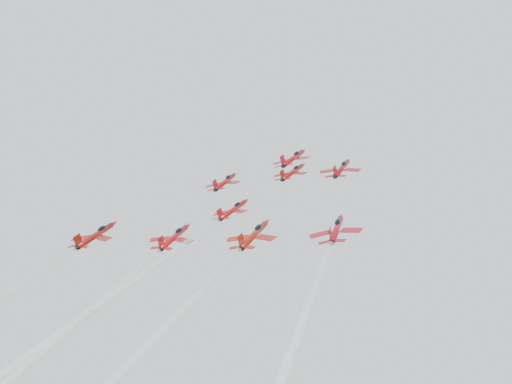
% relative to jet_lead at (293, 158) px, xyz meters
% --- Properties ---
extents(jet_lead, '(10.65, 13.85, 8.02)m').
position_rel_jet_lead_xyz_m(jet_lead, '(0.00, 0.00, 0.00)').
color(jet_lead, maroon).
extents(jet_row2_left, '(9.62, 12.52, 7.25)m').
position_rel_jet_lead_xyz_m(jet_row2_left, '(-12.14, -13.42, -7.01)').
color(jet_row2_left, '#9F0F11').
extents(jet_row2_center, '(8.95, 11.65, 6.74)m').
position_rel_jet_lead_xyz_m(jet_row2_center, '(4.61, -10.47, -5.47)').
color(jet_row2_center, maroon).
extents(jet_row2_right, '(9.70, 12.62, 7.31)m').
position_rel_jet_lead_xyz_m(jet_row2_right, '(16.85, -10.76, -5.62)').
color(jet_row2_right, maroon).
extents(jet_center, '(8.51, 82.31, 43.64)m').
position_rel_jet_lead_xyz_m(jet_center, '(0.19, -66.82, -34.92)').
color(jet_center, '#AF1210').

